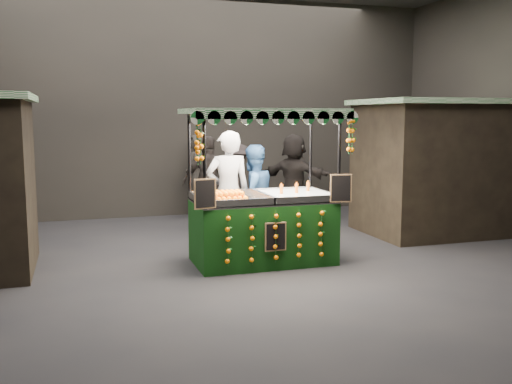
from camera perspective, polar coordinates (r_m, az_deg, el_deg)
name	(u,v)px	position (r m, az deg, el deg)	size (l,w,h in m)	color
ground	(244,269)	(8.65, -1.24, -7.67)	(12.00, 12.00, 0.00)	black
market_hall	(243,38)	(8.42, -1.31, 15.13)	(12.10, 10.10, 5.05)	black
neighbour_stall_right	(438,166)	(11.70, 17.73, 2.48)	(3.00, 2.20, 2.60)	black
juice_stall	(264,216)	(8.84, 0.80, -2.42)	(2.47, 1.45, 2.39)	black
vendor_grey	(228,192)	(9.54, -2.81, 0.01)	(0.76, 0.51, 2.04)	gray
vendor_blue	(253,196)	(9.95, -0.33, -0.39)	(1.03, 0.91, 1.79)	navy
shopper_1	(378,181)	(12.73, 12.09, 1.12)	(1.08, 1.01, 1.76)	#2D2624
shopper_2	(210,183)	(11.49, -4.68, 0.91)	(1.20, 0.87, 1.89)	#2A2422
shopper_3	(239,181)	(12.86, -1.74, 1.14)	(1.01, 1.24, 1.67)	#2D2524
shopper_5	(294,177)	(12.59, 3.84, 1.51)	(1.52, 1.74, 1.90)	black
shopper_6	(196,176)	(12.94, -6.08, 1.59)	(0.58, 0.76, 1.87)	#2C2823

